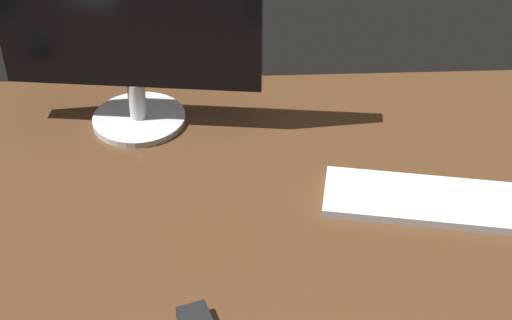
{
  "coord_description": "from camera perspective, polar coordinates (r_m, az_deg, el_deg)",
  "views": [
    {
      "loc": [
        -4.15,
        -102.92,
        88.46
      ],
      "look_at": [
        0.51,
        3.46,
        8.0
      ],
      "focal_mm": 53.78,
      "sensor_mm": 36.0,
      "label": 1
    }
  ],
  "objects": [
    {
      "name": "monitor",
      "position": [
        1.45,
        -9.43,
        9.81
      ],
      "size": [
        49.25,
        18.52,
        38.14
      ],
      "rotation": [
        0.0,
        0.0,
        -0.13
      ],
      "color": "silver",
      "rests_on": "desk"
    },
    {
      "name": "desk",
      "position": [
        1.35,
        -0.15,
        -3.26
      ],
      "size": [
        140.0,
        84.0,
        2.0
      ],
      "primitive_type": "cube",
      "color": "#4C301C",
      "rests_on": "ground"
    },
    {
      "name": "keyboard",
      "position": [
        1.36,
        12.54,
        -2.95
      ],
      "size": [
        37.03,
        19.01,
        1.57
      ],
      "primitive_type": "cube",
      "rotation": [
        0.0,
        0.0,
        -0.19
      ],
      "color": "silver",
      "rests_on": "desk"
    }
  ]
}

